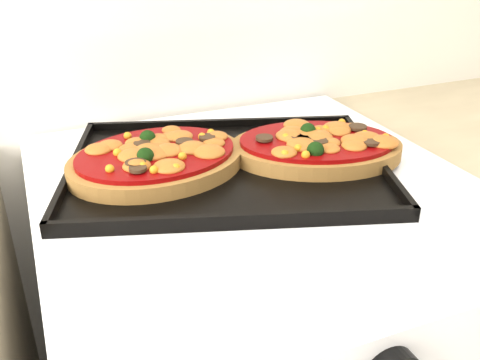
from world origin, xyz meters
name	(u,v)px	position (x,y,z in m)	size (l,w,h in m)	color
control_panel	(383,360)	(0.04, 1.39, 0.85)	(0.60, 0.02, 0.09)	white
baking_tray	(227,164)	(0.02, 1.74, 0.92)	(0.44, 0.33, 0.02)	black
pizza_left	(157,157)	(-0.08, 1.76, 0.94)	(0.25, 0.20, 0.04)	brown
pizza_right	(316,145)	(0.15, 1.71, 0.94)	(0.25, 0.17, 0.04)	brown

